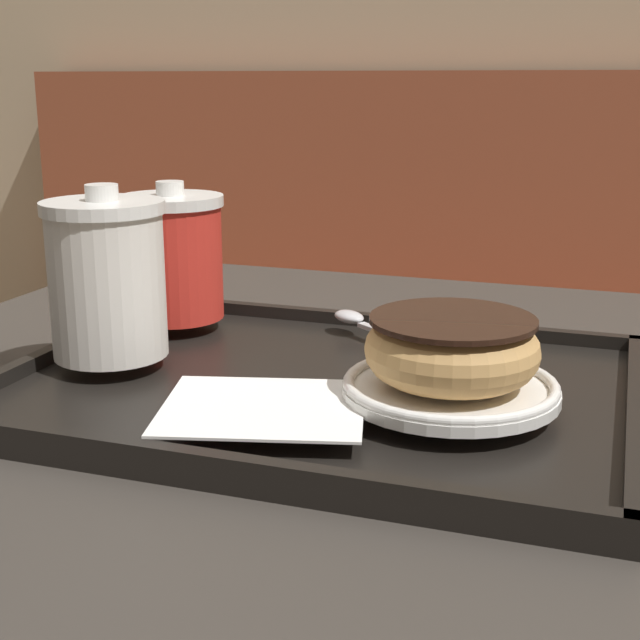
{
  "coord_description": "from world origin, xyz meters",
  "views": [
    {
      "loc": [
        0.25,
        -0.65,
        0.99
      ],
      "look_at": [
        0.03,
        -0.02,
        0.8
      ],
      "focal_mm": 50.0,
      "sensor_mm": 36.0,
      "label": 1
    }
  ],
  "objects": [
    {
      "name": "donut_chocolate_glazed",
      "position": [
        0.14,
        -0.05,
        0.8
      ],
      "size": [
        0.12,
        0.12,
        0.05
      ],
      "color": "tan",
      "rests_on": "plate_with_chocolate_donut"
    },
    {
      "name": "coffee_cup_rear",
      "position": [
        -0.15,
        0.09,
        0.82
      ],
      "size": [
        0.1,
        0.1,
        0.13
      ],
      "color": "red",
      "rests_on": "serving_tray"
    },
    {
      "name": "booth_bench",
      "position": [
        -0.16,
        0.87,
        0.32
      ],
      "size": [
        1.56,
        0.44,
        1.0
      ],
      "color": "brown",
      "rests_on": "ground_plane"
    },
    {
      "name": "plate_with_chocolate_donut",
      "position": [
        0.14,
        -0.05,
        0.77
      ],
      "size": [
        0.16,
        0.16,
        0.01
      ],
      "color": "white",
      "rests_on": "serving_tray"
    },
    {
      "name": "spoon",
      "position": [
        0.03,
        0.11,
        0.77
      ],
      "size": [
        0.13,
        0.09,
        0.01
      ],
      "rotation": [
        0.0,
        0.0,
        2.53
      ],
      "color": "silver",
      "rests_on": "serving_tray"
    },
    {
      "name": "serving_tray",
      "position": [
        0.03,
        -0.02,
        0.75
      ],
      "size": [
        0.48,
        0.36,
        0.02
      ],
      "color": "black",
      "rests_on": "cafe_table"
    },
    {
      "name": "coffee_cup_front",
      "position": [
        -0.14,
        -0.04,
        0.83
      ],
      "size": [
        0.1,
        0.1,
        0.14
      ],
      "color": "white",
      "rests_on": "serving_tray"
    },
    {
      "name": "cafe_table",
      "position": [
        0.0,
        0.0,
        0.56
      ],
      "size": [
        0.82,
        0.88,
        0.74
      ],
      "color": "#38332D",
      "rests_on": "ground_plane"
    },
    {
      "name": "napkin_paper",
      "position": [
        0.02,
        -0.11,
        0.77
      ],
      "size": [
        0.17,
        0.15,
        0.0
      ],
      "rotation": [
        0.0,
        0.0,
        0.26
      ],
      "color": "white",
      "rests_on": "serving_tray"
    }
  ]
}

